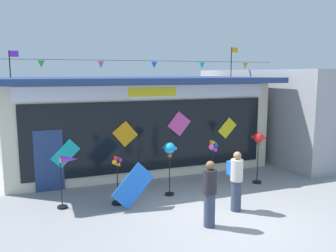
% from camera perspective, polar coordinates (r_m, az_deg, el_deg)
% --- Properties ---
extents(ground_plane, '(80.00, 80.00, 0.00)m').
position_cam_1_polar(ground_plane, '(9.59, 9.16, -14.73)').
color(ground_plane, gray).
extents(kite_shop_building, '(10.13, 5.84, 4.95)m').
position_cam_1_polar(kite_shop_building, '(14.57, -5.58, 0.93)').
color(kite_shop_building, beige).
rests_on(kite_shop_building, ground_plane).
extents(wind_spinner_far_left, '(0.64, 0.30, 1.51)m').
position_cam_1_polar(wind_spinner_far_left, '(10.22, -16.16, -6.62)').
color(wind_spinner_far_left, black).
rests_on(wind_spinner_far_left, ground_plane).
extents(wind_spinner_left, '(0.35, 0.35, 1.46)m').
position_cam_1_polar(wind_spinner_left, '(10.24, -8.29, -8.46)').
color(wind_spinner_left, black).
rests_on(wind_spinner_left, ground_plane).
extents(wind_spinner_center_left, '(0.36, 0.36, 1.68)m').
position_cam_1_polar(wind_spinner_center_left, '(10.73, 0.26, -4.36)').
color(wind_spinner_center_left, black).
rests_on(wind_spinner_center_left, ground_plane).
extents(wind_spinner_center_right, '(0.42, 0.33, 1.64)m').
position_cam_1_polar(wind_spinner_center_right, '(11.56, 7.40, -4.77)').
color(wind_spinner_center_right, black).
rests_on(wind_spinner_center_right, ground_plane).
extents(wind_spinner_right, '(0.35, 0.35, 1.79)m').
position_cam_1_polar(wind_spinner_right, '(12.30, 14.61, -2.65)').
color(wind_spinner_right, black).
rests_on(wind_spinner_right, ground_plane).
extents(person_near_camera, '(0.36, 0.47, 1.68)m').
position_cam_1_polar(person_near_camera, '(9.85, 11.11, -8.63)').
color(person_near_camera, '#333D56').
rests_on(person_near_camera, ground_plane).
extents(person_mid_plaza, '(0.34, 0.34, 1.68)m').
position_cam_1_polar(person_mid_plaza, '(8.78, 6.86, -10.94)').
color(person_mid_plaza, '#333D56').
rests_on(person_mid_plaza, ground_plane).
extents(display_kite_on_ground, '(1.30, 0.22, 1.30)m').
position_cam_1_polar(display_kite_on_ground, '(9.96, -5.73, -9.76)').
color(display_kite_on_ground, blue).
rests_on(display_kite_on_ground, ground_plane).
extents(neighbour_building, '(7.99, 9.15, 3.94)m').
position_cam_1_polar(neighbour_building, '(19.28, 22.20, 2.63)').
color(neighbour_building, '#99999E').
rests_on(neighbour_building, ground_plane).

